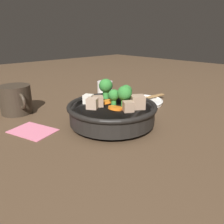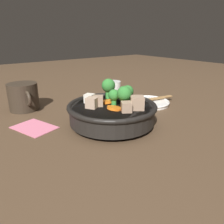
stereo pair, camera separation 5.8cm
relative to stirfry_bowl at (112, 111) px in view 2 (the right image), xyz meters
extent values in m
plane|color=#4C3826|center=(0.00, 0.00, -0.04)|extent=(3.00, 3.00, 0.00)
cylinder|color=black|center=(0.00, 0.00, -0.04)|extent=(0.12, 0.12, 0.01)
cylinder|color=black|center=(0.00, 0.00, -0.01)|extent=(0.23, 0.23, 0.04)
torus|color=black|center=(0.00, 0.00, 0.01)|extent=(0.24, 0.24, 0.01)
cylinder|color=brown|center=(0.00, 0.00, 0.00)|extent=(0.21, 0.21, 0.02)
cylinder|color=orange|center=(0.04, 0.04, 0.02)|extent=(0.06, 0.06, 0.01)
cylinder|color=orange|center=(0.03, -0.01, 0.02)|extent=(0.04, 0.04, 0.01)
cylinder|color=orange|center=(-0.03, 0.01, 0.02)|extent=(0.05, 0.05, 0.01)
cylinder|color=green|center=(-0.06, 0.04, 0.03)|extent=(0.02, 0.02, 0.02)
sphere|color=#2D752D|center=(-0.06, 0.04, 0.05)|extent=(0.04, 0.04, 0.04)
cylinder|color=green|center=(0.03, 0.02, 0.03)|extent=(0.02, 0.02, 0.02)
sphere|color=#2D752D|center=(0.03, 0.02, 0.05)|extent=(0.04, 0.04, 0.04)
cylinder|color=green|center=(0.00, 0.05, 0.02)|extent=(0.01, 0.01, 0.02)
sphere|color=#2D752D|center=(0.00, 0.05, 0.05)|extent=(0.03, 0.03, 0.03)
cylinder|color=green|center=(0.00, 0.00, 0.02)|extent=(0.01, 0.01, 0.02)
sphere|color=#2D752D|center=(0.00, 0.00, 0.04)|extent=(0.03, 0.03, 0.03)
cube|color=#9E7F66|center=(-0.02, -0.03, 0.03)|extent=(0.04, 0.04, 0.03)
cube|color=silver|center=(-0.06, -0.03, 0.03)|extent=(0.03, 0.03, 0.02)
cube|color=tan|center=(-0.02, -0.05, 0.03)|extent=(0.04, 0.04, 0.03)
cube|color=#9E7F66|center=(0.06, 0.00, 0.03)|extent=(0.03, 0.03, 0.02)
cube|color=#9E7F66|center=(0.06, 0.03, 0.03)|extent=(0.05, 0.05, 0.03)
cylinder|color=white|center=(-0.07, 0.21, -0.04)|extent=(0.14, 0.14, 0.01)
torus|color=white|center=(-0.07, 0.21, -0.03)|extent=(0.14, 0.14, 0.01)
cylinder|color=white|center=(-0.25, 0.19, -0.01)|extent=(0.06, 0.06, 0.05)
cylinder|color=brown|center=(-0.25, 0.19, 0.00)|extent=(0.05, 0.05, 0.00)
cylinder|color=#33281E|center=(-0.27, -0.15, 0.00)|extent=(0.09, 0.09, 0.09)
torus|color=#33281E|center=(-0.22, -0.15, 0.01)|extent=(0.05, 0.01, 0.05)
cube|color=#D16B84|center=(-0.11, -0.18, -0.04)|extent=(0.13, 0.11, 0.00)
cylinder|color=olive|center=(-0.06, 0.21, -0.02)|extent=(0.04, 0.20, 0.01)
cylinder|color=olive|center=(-0.07, 0.21, -0.02)|extent=(0.04, 0.20, 0.01)
camera|label=1|loc=(0.40, -0.38, 0.19)|focal=35.00mm
camera|label=2|loc=(0.44, -0.33, 0.19)|focal=35.00mm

